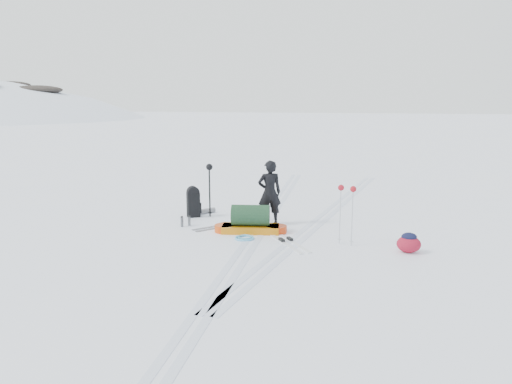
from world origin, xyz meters
TOP-DOWN VIEW (x-y plane):
  - ground at (0.00, 0.00)m, footprint 200.00×200.00m
  - ski_tracks at (0.61, 0.88)m, footprint 3.38×17.97m
  - skier at (0.11, 0.64)m, footprint 0.70×0.60m
  - pulk_sled at (-0.15, -0.23)m, footprint 1.79×0.80m
  - expedition_rucksack at (-2.02, 0.97)m, footprint 0.62×0.90m
  - ski_poles_black at (-1.63, 1.07)m, footprint 0.18×0.18m
  - ski_poles_silver at (2.12, -0.71)m, footprint 0.40×0.24m
  - touring_skis_grey at (-0.92, 0.20)m, footprint 1.33×1.53m
  - touring_skis_white at (0.81, -0.77)m, footprint 1.41×1.79m
  - rope_coil at (-0.13, -0.82)m, footprint 0.58×0.58m
  - small_daypack at (3.43, -0.96)m, footprint 0.49×0.37m
  - thermos_pair at (-1.87, -0.08)m, footprint 0.20×0.23m
  - stuff_sack at (-0.37, 0.07)m, footprint 0.42×0.33m

SIDE VIEW (x-z plane):
  - ground at x=0.00m, z-range 0.00..0.00m
  - ski_tracks at x=0.61m, z-range 0.00..0.01m
  - touring_skis_grey at x=-0.92m, z-range -0.02..0.05m
  - touring_skis_white at x=0.81m, z-range -0.02..0.05m
  - rope_coil at x=-0.13m, z-range 0.00..0.05m
  - stuff_sack at x=-0.37m, z-range 0.00..0.24m
  - thermos_pair at x=-1.87m, z-range -0.01..0.26m
  - small_daypack at x=3.43m, z-range -0.01..0.42m
  - pulk_sled at x=-0.15m, z-range -0.08..0.58m
  - expedition_rucksack at x=-2.02m, z-range -0.03..0.80m
  - skier at x=0.11m, z-range 0.00..1.63m
  - ski_poles_silver at x=2.12m, z-range 0.44..1.76m
  - ski_poles_black at x=-1.63m, z-range 0.46..1.89m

